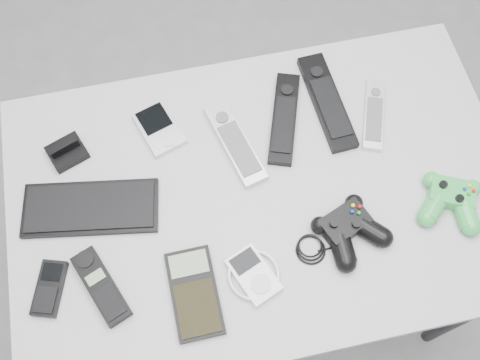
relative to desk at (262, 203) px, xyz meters
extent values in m
plane|color=slate|center=(-0.05, -0.04, -0.67)|extent=(3.50, 3.50, 0.00)
cube|color=gray|center=(0.00, 0.00, 0.05)|extent=(1.10, 0.71, 0.03)
cylinder|color=black|center=(0.50, -0.31, -0.32)|extent=(0.04, 0.04, 0.71)
cylinder|color=black|center=(-0.50, 0.31, -0.32)|extent=(0.04, 0.04, 0.71)
cylinder|color=black|center=(0.50, 0.31, -0.32)|extent=(0.04, 0.04, 0.71)
cube|color=black|center=(-0.37, 0.04, 0.07)|extent=(0.30, 0.17, 0.02)
cube|color=black|center=(-0.41, 0.18, 0.09)|extent=(0.10, 0.09, 0.04)
cube|color=#BCBBC3|center=(-0.20, 0.20, 0.07)|extent=(0.12, 0.14, 0.02)
cube|color=#BCBBC3|center=(-0.04, 0.13, 0.08)|extent=(0.11, 0.23, 0.02)
cube|color=black|center=(0.09, 0.16, 0.08)|extent=(0.13, 0.24, 0.02)
cube|color=black|center=(0.20, 0.19, 0.08)|extent=(0.08, 0.26, 0.02)
cube|color=silver|center=(0.29, 0.13, 0.07)|extent=(0.11, 0.19, 0.02)
cube|color=black|center=(-0.47, -0.12, 0.07)|extent=(0.08, 0.12, 0.02)
cube|color=black|center=(-0.37, -0.14, 0.08)|extent=(0.11, 0.17, 0.03)
cube|color=black|center=(-0.19, -0.19, 0.07)|extent=(0.09, 0.18, 0.02)
cube|color=silver|center=(-0.06, -0.18, 0.07)|extent=(0.14, 0.15, 0.02)
camera|label=1|loc=(-0.15, -0.46, 1.19)|focal=42.00mm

